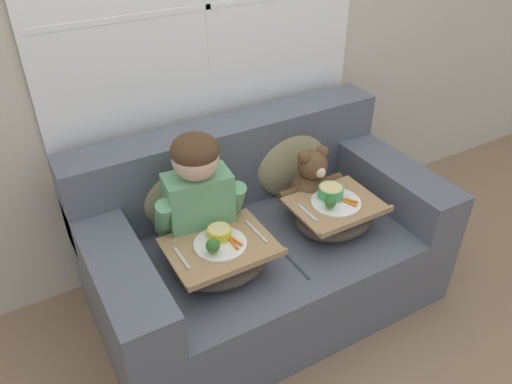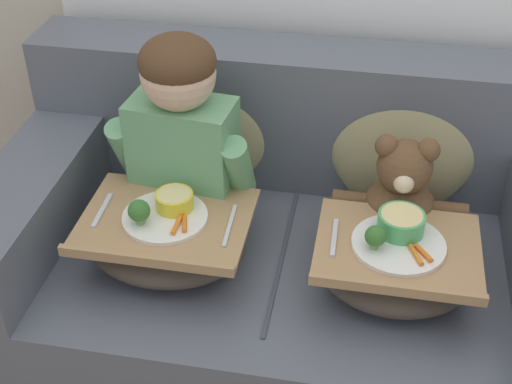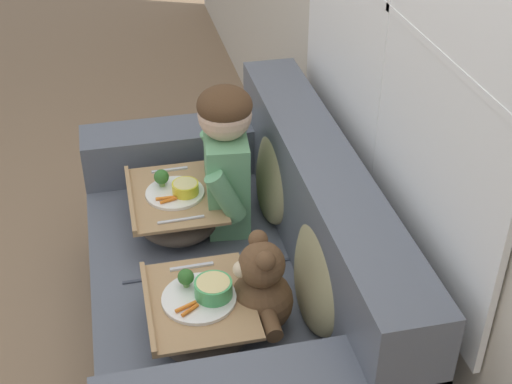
% 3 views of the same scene
% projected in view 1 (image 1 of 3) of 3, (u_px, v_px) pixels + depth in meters
% --- Properties ---
extents(ground_plane, '(14.00, 14.00, 0.00)m').
position_uv_depth(ground_plane, '(265.00, 297.00, 2.60)').
color(ground_plane, '#8E7051').
extents(wall_back_with_window, '(8.00, 0.08, 2.60)m').
position_uv_depth(wall_back_with_window, '(204.00, 15.00, 2.28)').
color(wall_back_with_window, beige).
rests_on(wall_back_with_window, ground_plane).
extents(couch, '(1.64, 0.94, 0.85)m').
position_uv_depth(couch, '(260.00, 244.00, 2.47)').
color(couch, '#565B66').
rests_on(couch, ground_plane).
extents(throw_pillow_behind_child, '(0.42, 0.20, 0.44)m').
position_uv_depth(throw_pillow_behind_child, '(182.00, 188.00, 2.32)').
color(throw_pillow_behind_child, tan).
rests_on(throw_pillow_behind_child, couch).
extents(throw_pillow_behind_teddy, '(0.43, 0.21, 0.45)m').
position_uv_depth(throw_pillow_behind_teddy, '(289.00, 156.00, 2.57)').
color(throw_pillow_behind_teddy, tan).
rests_on(throw_pillow_behind_teddy, couch).
extents(child_figure, '(0.41, 0.21, 0.57)m').
position_uv_depth(child_figure, '(198.00, 189.00, 2.12)').
color(child_figure, '#66A370').
rests_on(child_figure, couch).
extents(teddy_bear, '(0.36, 0.25, 0.34)m').
position_uv_depth(teddy_bear, '(312.00, 184.00, 2.45)').
color(teddy_bear, brown).
rests_on(teddy_bear, couch).
extents(lap_tray_child, '(0.44, 0.35, 0.23)m').
position_uv_depth(lap_tray_child, '(221.00, 257.00, 2.10)').
color(lap_tray_child, '#473D33').
rests_on(lap_tray_child, child_figure).
extents(lap_tray_teddy, '(0.41, 0.33, 0.22)m').
position_uv_depth(lap_tray_teddy, '(334.00, 214.00, 2.35)').
color(lap_tray_teddy, '#473D33').
rests_on(lap_tray_teddy, teddy_bear).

